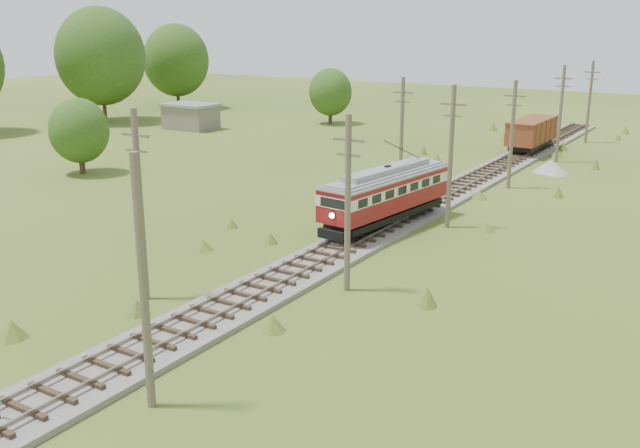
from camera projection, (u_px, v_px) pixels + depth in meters
The scene contains 17 objects.
railbed_main at pixel (421, 208), 49.53m from camera, with size 3.60×96.00×0.57m.
streetcar at pixel (387, 191), 44.61m from camera, with size 3.95×11.39×5.15m.
gondola at pixel (532, 132), 70.48m from camera, with size 2.88×8.62×2.85m.
gravel_pile at pixel (551, 167), 61.78m from camera, with size 3.04×3.22×1.10m.
utility_pole_r_1 at pixel (143, 285), 23.15m from camera, with size 0.30×0.30×8.80m.
utility_pole_r_2 at pixel (348, 203), 33.64m from camera, with size 1.60×0.30×8.60m.
utility_pole_r_3 at pixel (451, 156), 44.23m from camera, with size 1.60×0.30×9.00m.
utility_pole_r_4 at pixel (512, 134), 55.02m from camera, with size 1.60×0.30×8.40m.
utility_pole_r_5 at pixel (560, 113), 65.34m from camera, with size 1.60×0.30×8.90m.
utility_pole_r_6 at pixel (589, 101), 76.07m from camera, with size 1.60×0.30×8.70m.
utility_pole_l_a at pixel (140, 204), 32.52m from camera, with size 1.60×0.30×9.00m.
utility_pole_l_b at pixel (402, 131), 55.56m from camera, with size 1.60×0.30×8.60m.
tree_left_4 at pixel (100, 56), 91.15m from camera, with size 11.34×11.34×14.61m.
tree_left_5 at pixel (176, 60), 105.56m from camera, with size 9.66×9.66×12.44m.
tree_mid_a at pixel (330, 92), 90.49m from camera, with size 5.46×5.46×7.03m.
tree_mid_c at pixel (79, 131), 60.61m from camera, with size 5.04×5.04×6.49m.
shed at pixel (191, 116), 86.68m from camera, with size 6.40×4.40×3.10m.
Camera 1 is at (19.50, -10.36, 12.66)m, focal length 40.00 mm.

